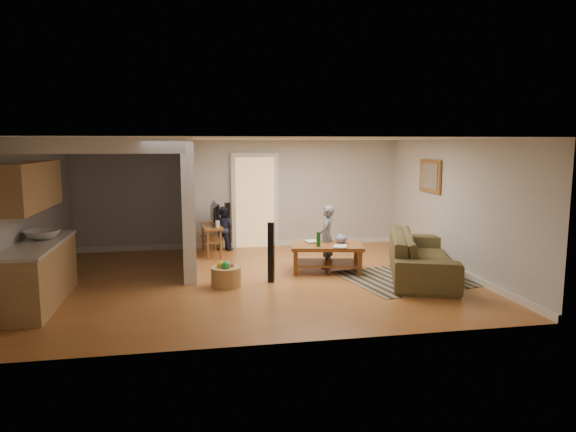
% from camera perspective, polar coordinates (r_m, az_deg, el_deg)
% --- Properties ---
extents(ground, '(7.50, 7.50, 0.00)m').
position_cam_1_polar(ground, '(9.28, -3.29, -7.05)').
color(ground, brown).
rests_on(ground, ground).
extents(room_shell, '(7.54, 6.02, 2.52)m').
position_cam_1_polar(room_shell, '(9.37, -10.17, 2.05)').
color(room_shell, '#A7A4A0').
rests_on(room_shell, ground).
extents(area_rug, '(2.91, 2.38, 0.01)m').
position_cam_1_polar(area_rug, '(9.69, 14.22, -6.60)').
color(area_rug, black).
rests_on(area_rug, ground).
extents(sofa, '(1.92, 2.92, 0.79)m').
position_cam_1_polar(sofa, '(9.78, 14.52, -6.52)').
color(sofa, '#4C4726').
rests_on(sofa, ground).
extents(coffee_table, '(1.46, 1.02, 0.79)m').
position_cam_1_polar(coffee_table, '(9.77, 4.43, -3.83)').
color(coffee_table, brown).
rests_on(coffee_table, ground).
extents(tv_console, '(0.49, 1.09, 0.91)m').
position_cam_1_polar(tv_console, '(11.24, -8.46, -1.31)').
color(tv_console, brown).
rests_on(tv_console, ground).
extents(speaker_left, '(0.14, 0.14, 1.06)m').
position_cam_1_polar(speaker_left, '(8.99, -1.89, -4.06)').
color(speaker_left, black).
rests_on(speaker_left, ground).
extents(speaker_right, '(0.13, 0.13, 1.09)m').
position_cam_1_polar(speaker_right, '(11.76, -6.74, -1.15)').
color(speaker_right, black).
rests_on(speaker_right, ground).
extents(toy_basket, '(0.51, 0.51, 0.45)m').
position_cam_1_polar(toy_basket, '(8.86, -6.90, -6.58)').
color(toy_basket, '#A88148').
rests_on(toy_basket, ground).
extents(child, '(0.44, 0.52, 1.22)m').
position_cam_1_polar(child, '(10.17, 4.28, -5.71)').
color(child, slate).
rests_on(child, ground).
extents(toddler, '(0.61, 0.56, 1.01)m').
position_cam_1_polar(toddler, '(11.86, -7.17, -3.76)').
color(toddler, '#1F2341').
rests_on(toddler, ground).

